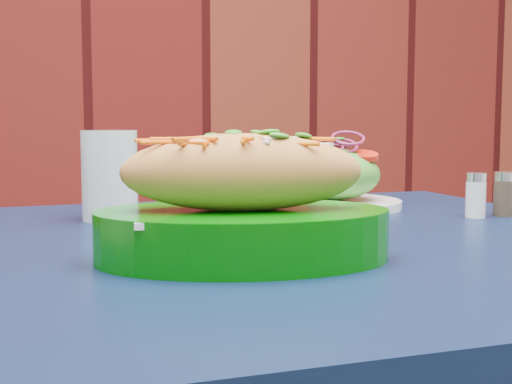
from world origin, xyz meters
name	(u,v)px	position (x,y,z in m)	size (l,w,h in m)	color
cafe_table	(313,310)	(0.49, 1.35, 0.66)	(0.81, 0.81, 0.75)	black
banh_mi_basket	(243,209)	(0.37, 1.24, 0.80)	(0.31, 0.24, 0.13)	#015F04
salad_plate	(333,180)	(0.62, 1.58, 0.79)	(0.21, 0.21, 0.11)	white
water_glass	(110,175)	(0.29, 1.56, 0.81)	(0.07, 0.07, 0.12)	silver
salt_shaker	(476,195)	(0.76, 1.42, 0.78)	(0.03, 0.03, 0.06)	white
pepper_shaker	(503,194)	(0.81, 1.42, 0.78)	(0.03, 0.03, 0.06)	#3F3326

